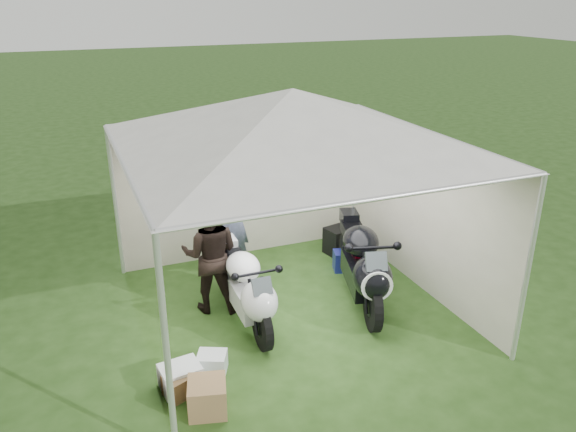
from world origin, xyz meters
name	(u,v)px	position (x,y,z in m)	size (l,w,h in m)	color
ground	(292,310)	(0.00, 0.00, 0.00)	(80.00, 80.00, 0.00)	#213F13
canopy_tent	(292,124)	(0.00, 0.03, 2.58)	(5.66, 5.66, 3.00)	silver
motorcycle_white	(247,287)	(-0.66, -0.09, 0.54)	(0.45, 1.96, 0.96)	black
motorcycle_black	(363,264)	(0.97, -0.18, 0.61)	(0.93, 2.17, 1.09)	black
paddock_stand	(347,261)	(1.25, 0.79, 0.16)	(0.42, 0.26, 0.31)	#262EB5
person_dark_jacket	(211,254)	(-0.98, 0.47, 0.81)	(0.79, 0.62, 1.62)	black
person_blue_jacket	(231,216)	(-0.45, 1.30, 0.96)	(0.70, 0.46, 1.93)	slate
equipment_box	(340,240)	(1.42, 1.38, 0.22)	(0.45, 0.36, 0.45)	black
crate_0	(181,377)	(-1.75, -1.04, 0.14)	(0.43, 0.33, 0.28)	silver
crate_1	(207,397)	(-1.57, -1.50, 0.17)	(0.39, 0.39, 0.35)	olive
crate_2	(212,363)	(-1.36, -0.89, 0.12)	(0.32, 0.27, 0.24)	silver
crate_3	(182,383)	(-1.75, -1.13, 0.12)	(0.37, 0.27, 0.25)	brown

